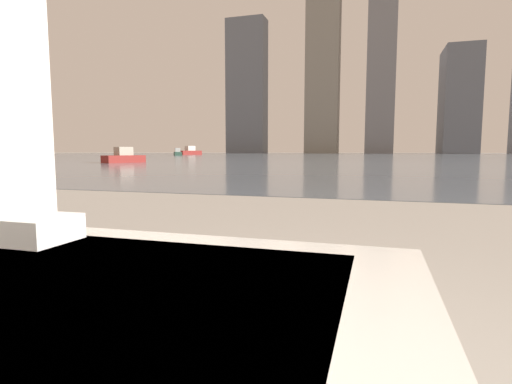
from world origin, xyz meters
The scene contains 9 objects.
towel_stack centered at (-0.16, 0.83, 0.62)m, with size 0.22×0.20×0.08m.
harbor_water centered at (0.00, 62.00, 0.01)m, with size 180.00×110.00×0.01m.
harbor_boat_0 centered at (-32.56, 62.66, 0.46)m, with size 2.82×3.51×1.28m.
harbor_boat_1 centered at (-34.82, 72.08, 0.63)m, with size 3.53×4.89×1.75m.
harbor_boat_2 centered at (-16.07, 23.81, 0.40)m, with size 2.03×3.08×1.09m.
skyline_tower_0 centered at (-38.07, 118.00, 20.05)m, with size 11.76×6.10×40.10m.
skyline_tower_1 centered at (-15.04, 118.00, 25.02)m, with size 9.38×6.40×50.05m.
skyline_tower_2 centered at (1.01, 118.00, 37.18)m, with size 7.55×8.32×74.35m.
skyline_tower_3 centered at (20.90, 118.00, 13.73)m, with size 8.62×13.72×27.47m.
Camera 1 is at (0.85, -0.13, 0.86)m, focal length 28.00 mm.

